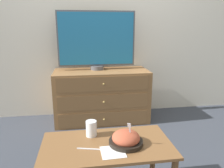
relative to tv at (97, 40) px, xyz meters
name	(u,v)px	position (x,y,z in m)	size (l,w,h in m)	color
ground_plane	(106,111)	(0.14, 0.20, -1.09)	(12.00, 12.00, 0.00)	#383D47
wall_back	(105,23)	(0.14, 0.22, 0.21)	(12.00, 0.05, 2.60)	silver
dresser	(102,96)	(0.05, -0.09, -0.74)	(1.24, 0.53, 0.70)	olive
tv	(97,40)	(0.00, 0.00, 0.00)	(1.01, 0.17, 0.76)	#515156
coffee_table	(107,154)	(-0.06, -1.55, -0.70)	(0.91, 0.48, 0.47)	brown
takeout_bowl	(126,139)	(0.07, -1.57, -0.58)	(0.24, 0.24, 0.18)	black
drink_cup	(91,129)	(-0.16, -1.41, -0.57)	(0.08, 0.08, 0.12)	white
napkin	(113,152)	(-0.04, -1.66, -0.62)	(0.16, 0.16, 0.00)	white
knife	(91,149)	(-0.18, -1.60, -0.62)	(0.18, 0.05, 0.01)	silver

